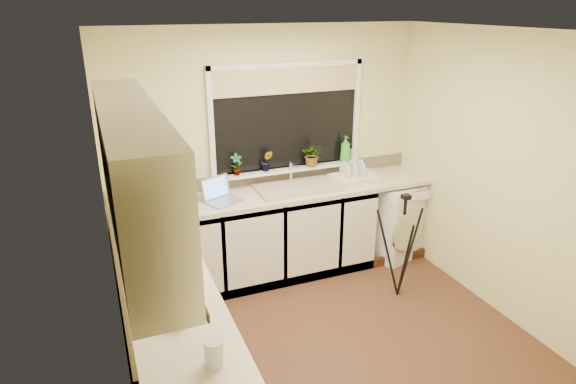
{
  "coord_description": "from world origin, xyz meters",
  "views": [
    {
      "loc": [
        -1.61,
        -3.02,
        2.63
      ],
      "look_at": [
        -0.17,
        0.55,
        1.15
      ],
      "focal_mm": 30.88,
      "sensor_mm": 36.0,
      "label": 1
    }
  ],
  "objects_px": {
    "kettle": "(174,254)",
    "soap_bottle_green": "(345,149)",
    "laptop": "(221,195)",
    "tripod": "(402,246)",
    "plant_b": "(267,161)",
    "plant_d": "(313,155)",
    "steel_jar": "(169,303)",
    "cup_back": "(368,173)",
    "microwave": "(143,213)",
    "soap_bottle_clear": "(353,152)",
    "dish_rack": "(354,178)",
    "cup_left": "(183,318)",
    "glass_jug": "(214,352)",
    "plant_a": "(237,165)",
    "washing_machine": "(392,218)"
  },
  "relations": [
    {
      "from": "plant_a",
      "to": "cup_left",
      "type": "xyz_separation_m",
      "value": [
        -0.92,
        -2.0,
        -0.21
      ]
    },
    {
      "from": "tripod",
      "to": "kettle",
      "type": "bearing_deg",
      "value": 174.36
    },
    {
      "from": "laptop",
      "to": "plant_a",
      "type": "height_order",
      "value": "plant_a"
    },
    {
      "from": "soap_bottle_clear",
      "to": "cup_back",
      "type": "relative_size",
      "value": 1.53
    },
    {
      "from": "washing_machine",
      "to": "steel_jar",
      "type": "distance_m",
      "value": 3.13
    },
    {
      "from": "plant_b",
      "to": "plant_d",
      "type": "bearing_deg",
      "value": -3.21
    },
    {
      "from": "laptop",
      "to": "dish_rack",
      "type": "xyz_separation_m",
      "value": [
        1.41,
        0.01,
        -0.02
      ]
    },
    {
      "from": "kettle",
      "to": "glass_jug",
      "type": "height_order",
      "value": "kettle"
    },
    {
      "from": "tripod",
      "to": "plant_a",
      "type": "relative_size",
      "value": 4.72
    },
    {
      "from": "laptop",
      "to": "tripod",
      "type": "distance_m",
      "value": 1.75
    },
    {
      "from": "kettle",
      "to": "dish_rack",
      "type": "distance_m",
      "value": 2.31
    },
    {
      "from": "soap_bottle_green",
      "to": "cup_back",
      "type": "distance_m",
      "value": 0.35
    },
    {
      "from": "tripod",
      "to": "plant_b",
      "type": "distance_m",
      "value": 1.54
    },
    {
      "from": "tripod",
      "to": "microwave",
      "type": "height_order",
      "value": "microwave"
    },
    {
      "from": "soap_bottle_clear",
      "to": "cup_back",
      "type": "distance_m",
      "value": 0.27
    },
    {
      "from": "cup_back",
      "to": "washing_machine",
      "type": "bearing_deg",
      "value": -18.19
    },
    {
      "from": "kettle",
      "to": "soap_bottle_green",
      "type": "distance_m",
      "value": 2.42
    },
    {
      "from": "cup_left",
      "to": "soap_bottle_green",
      "type": "bearing_deg",
      "value": 43.47
    },
    {
      "from": "microwave",
      "to": "soap_bottle_clear",
      "type": "height_order",
      "value": "soap_bottle_clear"
    },
    {
      "from": "kettle",
      "to": "tripod",
      "type": "distance_m",
      "value": 2.18
    },
    {
      "from": "cup_left",
      "to": "plant_d",
      "type": "bearing_deg",
      "value": 49.14
    },
    {
      "from": "glass_jug",
      "to": "cup_left",
      "type": "relative_size",
      "value": 1.44
    },
    {
      "from": "tripod",
      "to": "microwave",
      "type": "bearing_deg",
      "value": 155.94
    },
    {
      "from": "laptop",
      "to": "dish_rack",
      "type": "relative_size",
      "value": 0.84
    },
    {
      "from": "laptop",
      "to": "plant_b",
      "type": "bearing_deg",
      "value": 1.69
    },
    {
      "from": "steel_jar",
      "to": "cup_back",
      "type": "xyz_separation_m",
      "value": [
        2.36,
        1.69,
        -0.02
      ]
    },
    {
      "from": "washing_machine",
      "to": "steel_jar",
      "type": "relative_size",
      "value": 6.88
    },
    {
      "from": "tripod",
      "to": "plant_b",
      "type": "bearing_deg",
      "value": 118.56
    },
    {
      "from": "plant_a",
      "to": "plant_d",
      "type": "relative_size",
      "value": 0.9
    },
    {
      "from": "microwave",
      "to": "plant_a",
      "type": "relative_size",
      "value": 2.5
    },
    {
      "from": "steel_jar",
      "to": "plant_d",
      "type": "distance_m",
      "value": 2.56
    },
    {
      "from": "tripod",
      "to": "soap_bottle_clear",
      "type": "height_order",
      "value": "soap_bottle_clear"
    },
    {
      "from": "kettle",
      "to": "soap_bottle_clear",
      "type": "height_order",
      "value": "soap_bottle_clear"
    },
    {
      "from": "glass_jug",
      "to": "plant_d",
      "type": "bearing_deg",
      "value": 55.47
    },
    {
      "from": "cup_left",
      "to": "microwave",
      "type": "bearing_deg",
      "value": 92.17
    },
    {
      "from": "microwave",
      "to": "glass_jug",
      "type": "bearing_deg",
      "value": -155.99
    },
    {
      "from": "laptop",
      "to": "tripod",
      "type": "xyz_separation_m",
      "value": [
        1.49,
        -0.79,
        -0.44
      ]
    },
    {
      "from": "laptop",
      "to": "kettle",
      "type": "relative_size",
      "value": 1.72
    },
    {
      "from": "tripod",
      "to": "microwave",
      "type": "relative_size",
      "value": 1.89
    },
    {
      "from": "glass_jug",
      "to": "soap_bottle_green",
      "type": "xyz_separation_m",
      "value": [
        2.02,
        2.38,
        0.22
      ]
    },
    {
      "from": "plant_d",
      "to": "cup_back",
      "type": "distance_m",
      "value": 0.64
    },
    {
      "from": "glass_jug",
      "to": "plant_d",
      "type": "xyz_separation_m",
      "value": [
        1.64,
        2.38,
        0.2
      ]
    },
    {
      "from": "laptop",
      "to": "cup_back",
      "type": "xyz_separation_m",
      "value": [
        1.62,
        0.08,
        -0.02
      ]
    },
    {
      "from": "washing_machine",
      "to": "laptop",
      "type": "distance_m",
      "value": 1.98
    },
    {
      "from": "kettle",
      "to": "soap_bottle_green",
      "type": "relative_size",
      "value": 0.79
    },
    {
      "from": "kettle",
      "to": "microwave",
      "type": "bearing_deg",
      "value": 99.9
    },
    {
      "from": "plant_d",
      "to": "plant_a",
      "type": "bearing_deg",
      "value": 179.32
    },
    {
      "from": "soap_bottle_green",
      "to": "cup_back",
      "type": "bearing_deg",
      "value": -35.72
    },
    {
      "from": "soap_bottle_green",
      "to": "cup_left",
      "type": "relative_size",
      "value": 2.76
    },
    {
      "from": "plant_b",
      "to": "steel_jar",
      "type": "bearing_deg",
      "value": -124.63
    }
  ]
}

